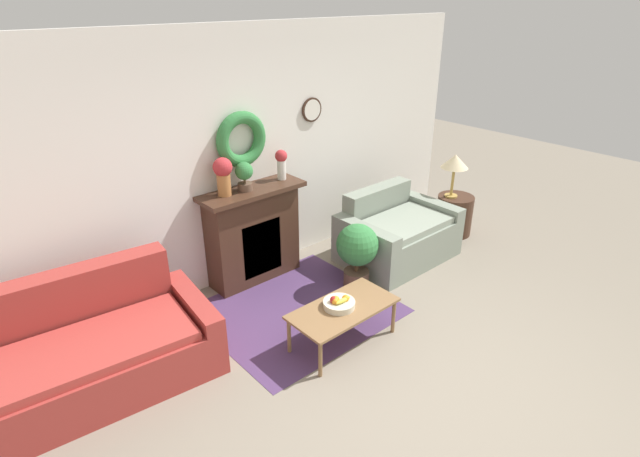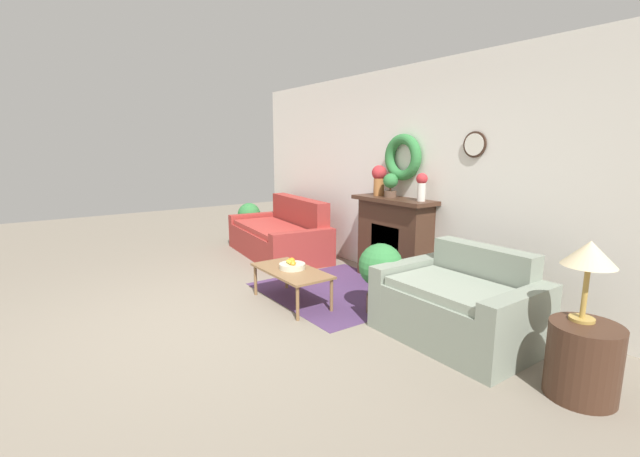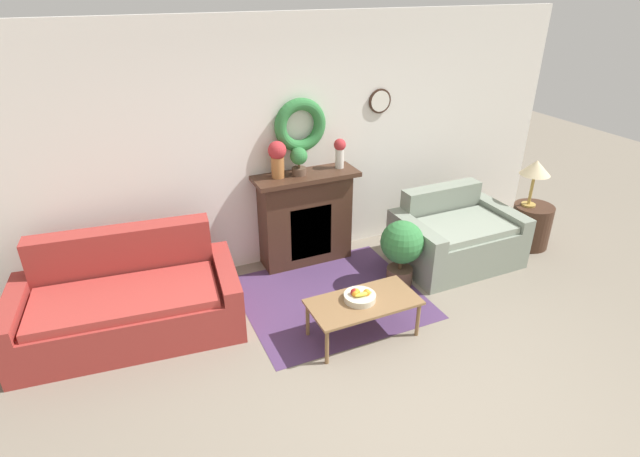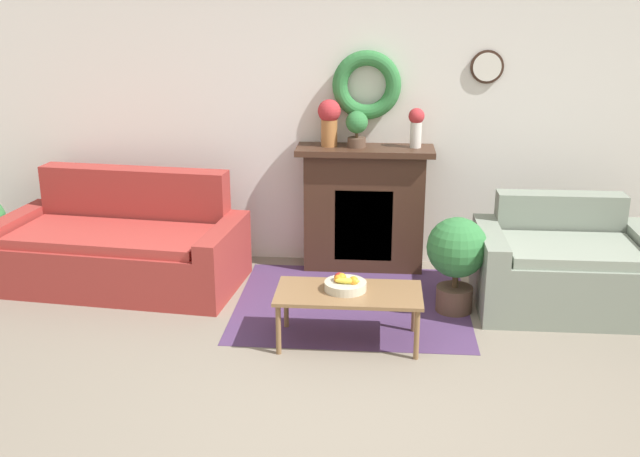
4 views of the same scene
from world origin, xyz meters
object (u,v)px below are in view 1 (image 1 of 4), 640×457
object	(u,v)px
fruit_bowl	(339,303)
side_table_by_loveseat	(454,215)
coffee_table	(343,311)
table_lamp	(455,163)
potted_plant_on_mantel	(244,175)
potted_plant_floor_by_loveseat	(357,250)
vase_on_mantel_right	(281,162)
fireplace	(253,234)
couch_left	(86,353)
loveseat_right	(397,234)
vase_on_mantel_left	(223,174)

from	to	relation	value
fruit_bowl	side_table_by_loveseat	distance (m)	2.83
coffee_table	side_table_by_loveseat	xyz separation A→B (m)	(2.72, 0.70, -0.08)
table_lamp	potted_plant_on_mantel	xyz separation A→B (m)	(-2.67, 0.74, 0.26)
potted_plant_floor_by_loveseat	coffee_table	bearing A→B (deg)	-142.43
coffee_table	vase_on_mantel_right	distance (m)	1.84
fireplace	side_table_by_loveseat	xyz separation A→B (m)	(2.65, -0.80, -0.28)
coffee_table	side_table_by_loveseat	bearing A→B (deg)	14.38
side_table_by_loveseat	table_lamp	distance (m)	0.73
couch_left	side_table_by_loveseat	world-z (taller)	couch_left
potted_plant_on_mantel	vase_on_mantel_right	bearing A→B (deg)	2.32
side_table_by_loveseat	vase_on_mantel_right	xyz separation A→B (m)	(-2.23, 0.81, 1.01)
vase_on_mantel_right	potted_plant_on_mantel	xyz separation A→B (m)	(-0.49, -0.02, -0.02)
potted_plant_on_mantel	fireplace	bearing A→B (deg)	11.09
couch_left	potted_plant_on_mantel	size ratio (longest dim) A/B	6.85
fireplace	potted_plant_on_mantel	distance (m)	0.71
loveseat_right	side_table_by_loveseat	world-z (taller)	loveseat_right
fireplace	coffee_table	xyz separation A→B (m)	(-0.07, -1.50, -0.20)
couch_left	vase_on_mantel_left	size ratio (longest dim) A/B	5.26
fireplace	side_table_by_loveseat	distance (m)	2.79
side_table_by_loveseat	table_lamp	size ratio (longest dim) A/B	0.93
loveseat_right	potted_plant_floor_by_loveseat	bearing A→B (deg)	-168.87
side_table_by_loveseat	potted_plant_floor_by_loveseat	size ratio (longest dim) A/B	0.71
vase_on_mantel_right	potted_plant_floor_by_loveseat	world-z (taller)	vase_on_mantel_right
fruit_bowl	table_lamp	distance (m)	2.84
fruit_bowl	potted_plant_on_mantel	xyz separation A→B (m)	(0.02, 1.46, 0.83)
loveseat_right	vase_on_mantel_right	size ratio (longest dim) A/B	4.05
potted_plant_on_mantel	coffee_table	bearing A→B (deg)	-89.67
loveseat_right	coffee_table	size ratio (longest dim) A/B	1.34
couch_left	potted_plant_on_mantel	distance (m)	2.21
side_table_by_loveseat	vase_on_mantel_right	world-z (taller)	vase_on_mantel_right
fireplace	vase_on_mantel_right	bearing A→B (deg)	0.75
fireplace	side_table_by_loveseat	size ratio (longest dim) A/B	2.19
side_table_by_loveseat	potted_plant_floor_by_loveseat	world-z (taller)	potted_plant_floor_by_loveseat
side_table_by_loveseat	fruit_bowl	bearing A→B (deg)	-166.31
fireplace	table_lamp	xyz separation A→B (m)	(2.59, -0.76, 0.45)
loveseat_right	vase_on_mantel_left	size ratio (longest dim) A/B	3.40
coffee_table	vase_on_mantel_right	size ratio (longest dim) A/B	3.02
coffee_table	vase_on_mantel_left	bearing A→B (deg)	99.12
fruit_bowl	vase_on_mantel_left	size ratio (longest dim) A/B	0.74
coffee_table	fruit_bowl	xyz separation A→B (m)	(-0.03, 0.03, 0.08)
fireplace	fruit_bowl	size ratio (longest dim) A/B	3.99
fruit_bowl	table_lamp	bearing A→B (deg)	14.92
table_lamp	fireplace	bearing A→B (deg)	163.75
fireplace	couch_left	bearing A→B (deg)	-165.45
fruit_bowl	vase_on_mantel_left	distance (m)	1.74
potted_plant_on_mantel	potted_plant_floor_by_loveseat	size ratio (longest dim) A/B	0.41
side_table_by_loveseat	table_lamp	world-z (taller)	table_lamp
fireplace	couch_left	world-z (taller)	fireplace
potted_plant_floor_by_loveseat	loveseat_right	bearing A→B (deg)	11.19
side_table_by_loveseat	vase_on_mantel_right	bearing A→B (deg)	160.08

